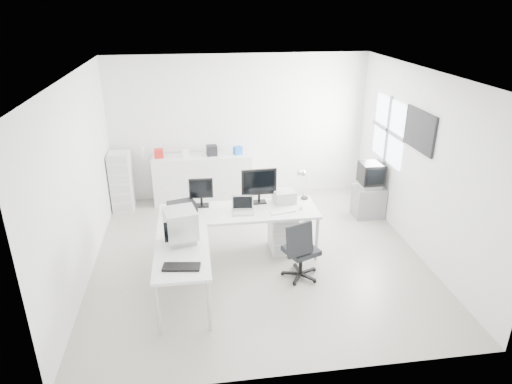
{
  "coord_description": "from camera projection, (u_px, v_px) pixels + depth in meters",
  "views": [
    {
      "loc": [
        -0.91,
        -6.14,
        3.72
      ],
      "look_at": [
        0.0,
        0.2,
        1.0
      ],
      "focal_mm": 32.0,
      "sensor_mm": 36.0,
      "label": 1
    }
  ],
  "objects": [
    {
      "name": "filing_cabinet",
      "position": [
        122.0,
        182.0,
        8.56
      ],
      "size": [
        0.39,
        0.46,
        1.11
      ],
      "primitive_type": "cube",
      "color": "white",
      "rests_on": "floor"
    },
    {
      "name": "lcd_monitor_small",
      "position": [
        201.0,
        192.0,
        7.0
      ],
      "size": [
        0.37,
        0.22,
        0.46
      ],
      "primitive_type": null,
      "rotation": [
        0.0,
        0.0,
        -0.03
      ],
      "color": "black",
      "rests_on": "main_desk"
    },
    {
      "name": "sideboard",
      "position": [
        203.0,
        179.0,
        8.93
      ],
      "size": [
        1.89,
        0.47,
        0.95
      ],
      "primitive_type": "cube",
      "color": "white",
      "rests_on": "floor"
    },
    {
      "name": "white_keyboard",
      "position": [
        283.0,
        212.0,
        6.88
      ],
      "size": [
        0.41,
        0.21,
        0.02
      ],
      "primitive_type": "cube",
      "rotation": [
        0.0,
        0.0,
        0.23
      ],
      "color": "white",
      "rests_on": "main_desk"
    },
    {
      "name": "floor",
      "position": [
        258.0,
        255.0,
        7.17
      ],
      "size": [
        5.0,
        5.0,
        0.01
      ],
      "primitive_type": "cube",
      "color": "beige",
      "rests_on": "ground"
    },
    {
      "name": "clutter_box_b",
      "position": [
        186.0,
        153.0,
        8.68
      ],
      "size": [
        0.15,
        0.13,
        0.13
      ],
      "primitive_type": "cube",
      "rotation": [
        0.0,
        0.0,
        0.1
      ],
      "color": "white",
      "rests_on": "sideboard"
    },
    {
      "name": "right_wall",
      "position": [
        420.0,
        164.0,
        6.95
      ],
      "size": [
        0.02,
        5.0,
        2.8
      ],
      "primitive_type": "cube",
      "color": "silver",
      "rests_on": "floor"
    },
    {
      "name": "tv_cabinet",
      "position": [
        368.0,
        201.0,
        8.38
      ],
      "size": [
        0.53,
        0.43,
        0.57
      ],
      "primitive_type": "cube",
      "color": "slate",
      "rests_on": "floor"
    },
    {
      "name": "clutter_box_d",
      "position": [
        238.0,
        150.0,
        8.8
      ],
      "size": [
        0.18,
        0.17,
        0.15
      ],
      "primitive_type": "cube",
      "rotation": [
        0.0,
        0.0,
        0.32
      ],
      "color": "blue",
      "rests_on": "sideboard"
    },
    {
      "name": "clutter_bottle",
      "position": [
        143.0,
        152.0,
        8.59
      ],
      "size": [
        0.07,
        0.07,
        0.22
      ],
      "primitive_type": "cylinder",
      "color": "white",
      "rests_on": "sideboard"
    },
    {
      "name": "wall_picture",
      "position": [
        420.0,
        130.0,
        6.84
      ],
      "size": [
        0.04,
        0.9,
        0.6
      ],
      "primitive_type": null,
      "color": "black",
      "rests_on": "right_wall"
    },
    {
      "name": "lcd_monitor_large",
      "position": [
        259.0,
        186.0,
        7.1
      ],
      "size": [
        0.56,
        0.25,
        0.57
      ],
      "primitive_type": null,
      "rotation": [
        0.0,
        0.0,
        0.05
      ],
      "color": "black",
      "rests_on": "main_desk"
    },
    {
      "name": "back_wall",
      "position": [
        239.0,
        128.0,
        8.9
      ],
      "size": [
        5.0,
        0.02,
        2.8
      ],
      "primitive_type": "cube",
      "color": "silver",
      "rests_on": "floor"
    },
    {
      "name": "clutter_box_c",
      "position": [
        212.0,
        150.0,
        8.73
      ],
      "size": [
        0.21,
        0.19,
        0.19
      ],
      "primitive_type": "cube",
      "rotation": [
        0.0,
        0.0,
        0.09
      ],
      "color": "black",
      "rests_on": "sideboard"
    },
    {
      "name": "inkjet_printer",
      "position": [
        182.0,
        207.0,
        6.89
      ],
      "size": [
        0.47,
        0.41,
        0.14
      ],
      "primitive_type": "cube",
      "rotation": [
        0.0,
        0.0,
        0.3
      ],
      "color": "black",
      "rests_on": "main_desk"
    },
    {
      "name": "ceiling",
      "position": [
        258.0,
        74.0,
        6.07
      ],
      "size": [
        5.0,
        5.0,
        0.01
      ],
      "primitive_type": "cube",
      "color": "white",
      "rests_on": "back_wall"
    },
    {
      "name": "laser_printer",
      "position": [
        284.0,
        196.0,
        7.2
      ],
      "size": [
        0.37,
        0.32,
        0.19
      ],
      "primitive_type": "cube",
      "rotation": [
        0.0,
        0.0,
        0.13
      ],
      "color": "#B2B2B2",
      "rests_on": "main_desk"
    },
    {
      "name": "black_keyboard",
      "position": [
        182.0,
        267.0,
        5.45
      ],
      "size": [
        0.47,
        0.24,
        0.03
      ],
      "primitive_type": "cube",
      "rotation": [
        0.0,
        0.0,
        -0.14
      ],
      "color": "black",
      "rests_on": "side_desk"
    },
    {
      "name": "clutter_box_a",
      "position": [
        159.0,
        153.0,
        8.6
      ],
      "size": [
        0.17,
        0.15,
        0.16
      ],
      "primitive_type": "cube",
      "rotation": [
        0.0,
        0.0,
        0.02
      ],
      "color": "red",
      "rests_on": "sideboard"
    },
    {
      "name": "window",
      "position": [
        388.0,
        130.0,
        7.96
      ],
      "size": [
        0.02,
        1.2,
        1.1
      ],
      "primitive_type": null,
      "color": "white",
      "rests_on": "right_wall"
    },
    {
      "name": "left_wall",
      "position": [
        79.0,
        181.0,
        6.3
      ],
      "size": [
        0.02,
        5.0,
        2.8
      ],
      "primitive_type": "cube",
      "color": "silver",
      "rests_on": "floor"
    },
    {
      "name": "drawer_pedestal",
      "position": [
        283.0,
        232.0,
        7.25
      ],
      "size": [
        0.4,
        0.5,
        0.6
      ],
      "primitive_type": "cube",
      "color": "white",
      "rests_on": "floor"
    },
    {
      "name": "crt_monitor",
      "position": [
        181.0,
        227.0,
        5.96
      ],
      "size": [
        0.46,
        0.46,
        0.44
      ],
      "primitive_type": null,
      "rotation": [
        0.0,
        0.0,
        0.21
      ],
      "color": "#B7B7BA",
      "rests_on": "side_desk"
    },
    {
      "name": "white_mouse",
      "position": [
        301.0,
        208.0,
        6.96
      ],
      "size": [
        0.05,
        0.05,
        0.05
      ],
      "primitive_type": "sphere",
      "color": "white",
      "rests_on": "main_desk"
    },
    {
      "name": "laptop",
      "position": [
        243.0,
        206.0,
        6.81
      ],
      "size": [
        0.37,
        0.38,
        0.23
      ],
      "primitive_type": null,
      "rotation": [
        0.0,
        0.0,
        -0.1
      ],
      "color": "#B7B7BA",
      "rests_on": "main_desk"
    },
    {
      "name": "crt_tv",
      "position": [
        371.0,
        175.0,
        8.17
      ],
      "size": [
        0.5,
        0.48,
        0.45
      ],
      "primitive_type": null,
      "color": "black",
      "rests_on": "tv_cabinet"
    },
    {
      "name": "office_chair",
      "position": [
        301.0,
        248.0,
        6.44
      ],
      "size": [
        0.72,
        0.72,
        0.95
      ],
      "primitive_type": null,
      "rotation": [
        0.0,
        0.0,
        0.39
      ],
      "color": "#232528",
      "rests_on": "floor"
    },
    {
      "name": "side_desk",
      "position": [
        184.0,
        276.0,
        5.97
      ],
      "size": [
        0.7,
        1.4,
        0.75
      ],
      "primitive_type": null,
      "color": "white",
      "rests_on": "floor"
    },
    {
      "name": "desk_lamp",
      "position": [
        305.0,
        183.0,
        7.25
      ],
      "size": [
        0.22,
        0.22,
        0.53
      ],
      "primitive_type": null,
      "rotation": [
        0.0,
        0.0,
        0.32
      ],
      "color": "silver",
      "rests_on": "main_desk"
    },
    {
      "name": "main_desk",
      "position": [
        239.0,
        232.0,
        7.08
      ],
      "size": [
        2.4,
        0.8,
        0.75
      ],
      "primitive_type": null,
      "color": "white",
      "rests_on": "floor"
    }
  ]
}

